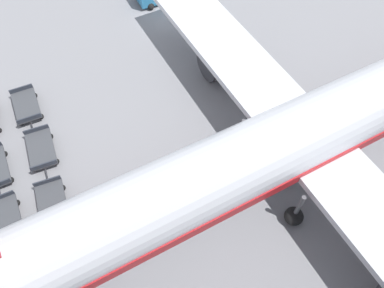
{
  "coord_description": "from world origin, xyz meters",
  "views": [
    {
      "loc": [
        25.13,
        -9.25,
        19.75
      ],
      "look_at": [
        14.31,
        -4.38,
        2.53
      ],
      "focal_mm": 35.0,
      "sensor_mm": 36.0,
      "label": 1
    }
  ],
  "objects_px": {
    "baggage_dolly_row_mid_b_col_c": "(52,204)",
    "baggage_dolly_row_mid_a_col_c": "(6,221)",
    "baggage_dolly_row_mid_b_col_a": "(26,106)",
    "baggage_dolly_row_mid_b_col_d": "(69,269)",
    "airplane": "(322,126)",
    "baggage_dolly_row_mid_b_col_b": "(41,149)"
  },
  "relations": [
    {
      "from": "baggage_dolly_row_mid_b_col_c",
      "to": "baggage_dolly_row_mid_a_col_c",
      "type": "bearing_deg",
      "value": -91.42
    },
    {
      "from": "baggage_dolly_row_mid_a_col_c",
      "to": "baggage_dolly_row_mid_b_col_a",
      "type": "distance_m",
      "value": 8.28
    },
    {
      "from": "baggage_dolly_row_mid_b_col_d",
      "to": "baggage_dolly_row_mid_b_col_a",
      "type": "bearing_deg",
      "value": -179.85
    },
    {
      "from": "airplane",
      "to": "baggage_dolly_row_mid_b_col_a",
      "type": "distance_m",
      "value": 18.94
    },
    {
      "from": "baggage_dolly_row_mid_b_col_b",
      "to": "baggage_dolly_row_mid_b_col_c",
      "type": "xyz_separation_m",
      "value": [
        4.02,
        -0.18,
        0.0
      ]
    },
    {
      "from": "baggage_dolly_row_mid_a_col_c",
      "to": "baggage_dolly_row_mid_b_col_b",
      "type": "relative_size",
      "value": 1.0
    },
    {
      "from": "baggage_dolly_row_mid_b_col_a",
      "to": "baggage_dolly_row_mid_b_col_b",
      "type": "height_order",
      "value": "same"
    },
    {
      "from": "baggage_dolly_row_mid_a_col_c",
      "to": "baggage_dolly_row_mid_b_col_c",
      "type": "xyz_separation_m",
      "value": [
        0.06,
        2.52,
        0.0
      ]
    },
    {
      "from": "baggage_dolly_row_mid_b_col_a",
      "to": "baggage_dolly_row_mid_b_col_c",
      "type": "relative_size",
      "value": 0.99
    },
    {
      "from": "baggage_dolly_row_mid_a_col_c",
      "to": "baggage_dolly_row_mid_b_col_b",
      "type": "height_order",
      "value": "same"
    },
    {
      "from": "airplane",
      "to": "baggage_dolly_row_mid_b_col_b",
      "type": "xyz_separation_m",
      "value": [
        -7.22,
        -14.77,
        -3.11
      ]
    },
    {
      "from": "airplane",
      "to": "baggage_dolly_row_mid_a_col_c",
      "type": "distance_m",
      "value": 18.04
    },
    {
      "from": "baggage_dolly_row_mid_b_col_a",
      "to": "baggage_dolly_row_mid_b_col_d",
      "type": "bearing_deg",
      "value": 0.15
    },
    {
      "from": "baggage_dolly_row_mid_b_col_d",
      "to": "airplane",
      "type": "bearing_deg",
      "value": 92.86
    },
    {
      "from": "airplane",
      "to": "baggage_dolly_row_mid_b_col_c",
      "type": "xyz_separation_m",
      "value": [
        -3.2,
        -14.95,
        -3.11
      ]
    },
    {
      "from": "airplane",
      "to": "baggage_dolly_row_mid_b_col_c",
      "type": "height_order",
      "value": "airplane"
    },
    {
      "from": "baggage_dolly_row_mid_b_col_b",
      "to": "baggage_dolly_row_mid_a_col_c",
      "type": "bearing_deg",
      "value": -34.23
    },
    {
      "from": "baggage_dolly_row_mid_b_col_a",
      "to": "baggage_dolly_row_mid_b_col_c",
      "type": "xyz_separation_m",
      "value": [
        7.96,
        0.03,
        0.0
      ]
    },
    {
      "from": "baggage_dolly_row_mid_b_col_c",
      "to": "baggage_dolly_row_mid_b_col_d",
      "type": "relative_size",
      "value": 1.01
    },
    {
      "from": "baggage_dolly_row_mid_a_col_c",
      "to": "baggage_dolly_row_mid_b_col_d",
      "type": "xyz_separation_m",
      "value": [
        4.01,
        2.52,
        0.0
      ]
    },
    {
      "from": "airplane",
      "to": "baggage_dolly_row_mid_b_col_d",
      "type": "distance_m",
      "value": 15.28
    },
    {
      "from": "baggage_dolly_row_mid_b_col_a",
      "to": "baggage_dolly_row_mid_b_col_c",
      "type": "distance_m",
      "value": 7.96
    }
  ]
}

